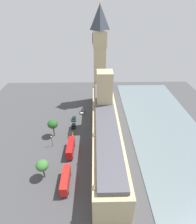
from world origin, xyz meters
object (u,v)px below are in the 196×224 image
car_white_opposite_hall (82,111)px  street_lamp_by_river_gate (52,139)px  clock_tower (100,56)px  car_dark_green_kerbside (74,118)px  car_black_corner (74,126)px  plane_tree_under_trees (42,166)px  plane_tree_midblock (53,124)px  parliament_building (105,127)px  double_decker_bus_far_end (65,180)px  car_yellow_cab_trailing (71,135)px  double_decker_bus_leading (71,148)px  pedestrian_near_tower (89,120)px

car_white_opposite_hall → street_lamp_by_river_gate: (11.75, 27.72, 3.09)m
clock_tower → car_dark_green_kerbside: size_ratio=12.05×
car_black_corner → plane_tree_under_trees: bearing=75.8°
car_dark_green_kerbside → plane_tree_midblock: bearing=-126.0°
parliament_building → car_dark_green_kerbside: 24.37m
car_dark_green_kerbside → double_decker_bus_far_end: 40.63m
parliament_building → car_dark_green_kerbside: parliament_building is taller
plane_tree_midblock → plane_tree_under_trees: (-0.82, 23.83, -0.83)m
car_black_corner → double_decker_bus_far_end: 33.90m
car_white_opposite_hall → street_lamp_by_river_gate: street_lamp_by_river_gate is taller
car_white_opposite_hall → plane_tree_midblock: plane_tree_midblock is taller
car_white_opposite_hall → plane_tree_midblock: bearing=57.5°
car_yellow_cab_trailing → street_lamp_by_river_gate: (7.61, 6.50, 3.09)m
double_decker_bus_far_end → plane_tree_under_trees: size_ratio=1.33×
double_decker_bus_far_end → plane_tree_under_trees: bearing=-23.4°
plane_tree_under_trees → plane_tree_midblock: bearing=-88.0°
car_yellow_cab_trailing → plane_tree_under_trees: plane_tree_under_trees is taller
car_yellow_cab_trailing → plane_tree_midblock: (8.18, -0.87, 5.85)m
double_decker_bus_leading → car_white_opposite_hall: bearing=-94.8°
double_decker_bus_far_end → car_white_opposite_hall: bearing=-94.0°
pedestrian_near_tower → plane_tree_under_trees: bearing=-86.4°
pedestrian_near_tower → car_yellow_cab_trailing: bearing=-96.5°
car_dark_green_kerbside → street_lamp_by_river_gate: bearing=-114.3°
car_dark_green_kerbside → street_lamp_by_river_gate: street_lamp_by_river_gate is taller
parliament_building → car_white_opposite_hall: (11.97, -24.25, -6.98)m
car_white_opposite_hall → car_yellow_cab_trailing: size_ratio=1.04×
parliament_building → pedestrian_near_tower: size_ratio=48.41×
car_yellow_cab_trailing → double_decker_bus_far_end: 26.63m
car_black_corner → pedestrian_near_tower: car_black_corner is taller
car_black_corner → plane_tree_under_trees: plane_tree_under_trees is taller
clock_tower → car_yellow_cab_trailing: clock_tower is taller
plane_tree_midblock → street_lamp_by_river_gate: size_ratio=1.58×
clock_tower → car_yellow_cab_trailing: size_ratio=13.65×
clock_tower → car_dark_green_kerbside: bearing=56.7°
car_black_corner → street_lamp_by_river_gate: bearing=60.0°
double_decker_bus_far_end → plane_tree_midblock: bearing=-71.7°
parliament_building → double_decker_bus_leading: 17.63m
plane_tree_midblock → car_white_opposite_hall: bearing=-121.2°
car_white_opposite_hall → pedestrian_near_tower: 9.71m
car_white_opposite_hall → double_decker_bus_far_end: (3.10, 47.77, 1.75)m
plane_tree_midblock → pedestrian_near_tower: bearing=-145.0°
parliament_building → car_yellow_cab_trailing: bearing=-10.7°
car_white_opposite_hall → double_decker_bus_far_end: bearing=85.0°
double_decker_bus_far_end → street_lamp_by_river_gate: size_ratio=1.88×
pedestrian_near_tower → street_lamp_by_river_gate: bearing=-102.6°
parliament_building → car_white_opposite_hall: parliament_building is taller
plane_tree_under_trees → clock_tower: bearing=-110.4°
double_decker_bus_far_end → clock_tower: bearing=-102.5°
car_dark_green_kerbside → plane_tree_under_trees: (7.53, 36.99, 5.01)m
parliament_building → plane_tree_midblock: size_ratio=8.23×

